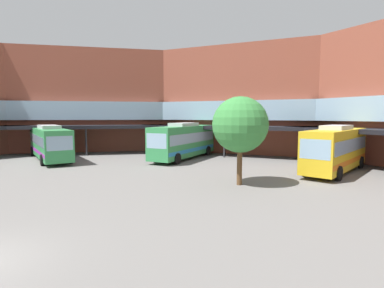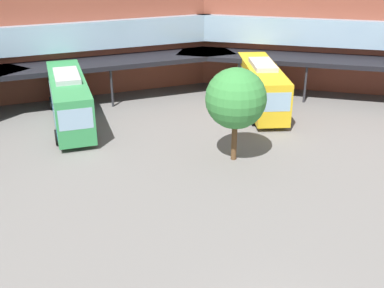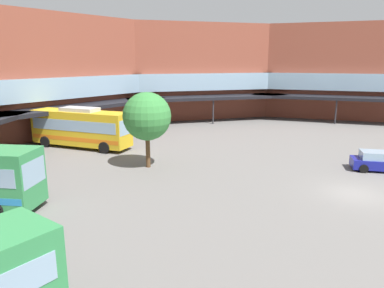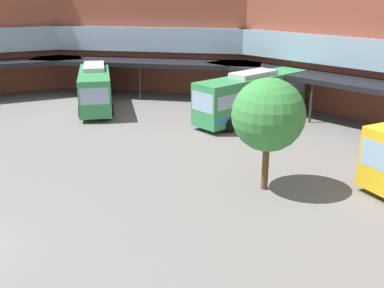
% 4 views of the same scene
% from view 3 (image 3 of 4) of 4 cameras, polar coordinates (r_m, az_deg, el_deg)
% --- Properties ---
extents(ground_plane, '(118.20, 118.20, 0.00)m').
position_cam_3_polar(ground_plane, '(26.11, 24.21, -7.16)').
color(ground_plane, slate).
extents(station_building, '(75.22, 48.92, 13.59)m').
position_cam_3_polar(station_building, '(29.64, -12.59, 8.99)').
color(station_building, brown).
rests_on(station_building, ground).
extents(bus_1, '(2.78, 10.27, 3.99)m').
position_cam_3_polar(bus_1, '(37.32, -17.06, 2.51)').
color(bus_1, gold).
rests_on(bus_1, ground).
extents(parked_car, '(2.54, 4.62, 1.53)m').
position_cam_3_polar(parked_car, '(32.06, 27.55, -2.47)').
color(parked_car, navy).
rests_on(parked_car, ground).
extents(plaza_tree, '(3.84, 3.84, 6.09)m').
position_cam_3_polar(plaza_tree, '(28.86, -7.10, 4.31)').
color(plaza_tree, brown).
rests_on(plaza_tree, ground).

